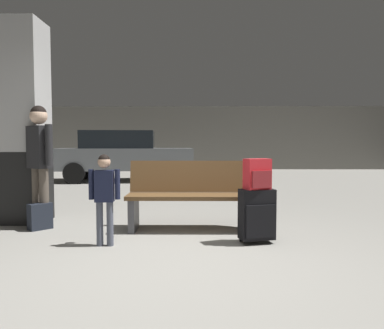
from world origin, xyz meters
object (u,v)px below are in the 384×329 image
at_px(child, 104,190).
at_px(parked_car_far, 123,154).
at_px(backpack_bright, 258,174).
at_px(adult, 39,153).
at_px(bench, 190,195).
at_px(backpack_dark_floor, 40,216).
at_px(suitcase, 257,215).
at_px(structural_pillar, 24,123).

height_order(child, parked_car_far, parked_car_far).
relative_size(backpack_bright, child, 0.34).
bearing_deg(adult, bench, -2.19).
height_order(backpack_bright, child, child).
height_order(bench, adult, adult).
xyz_separation_m(backpack_dark_floor, parked_car_far, (-0.21, 6.28, 0.64)).
height_order(child, adult, adult).
height_order(backpack_dark_floor, parked_car_far, parked_car_far).
height_order(adult, parked_car_far, adult).
bearing_deg(bench, backpack_dark_floor, -179.07).
relative_size(suitcase, backpack_dark_floor, 1.78).
relative_size(child, parked_car_far, 0.23).
height_order(structural_pillar, bench, structural_pillar).
distance_m(structural_pillar, backpack_bright, 3.35).
height_order(bench, backpack_bright, backpack_bright).
height_order(bench, backpack_dark_floor, bench).
relative_size(structural_pillar, backpack_bright, 8.30).
xyz_separation_m(child, backpack_dark_floor, (-1.04, 0.75, -0.45)).
distance_m(backpack_dark_floor, parked_car_far, 6.31).
height_order(structural_pillar, backpack_bright, structural_pillar).
xyz_separation_m(adult, backpack_dark_floor, (0.03, -0.11, -0.83)).
distance_m(structural_pillar, suitcase, 3.46).
distance_m(structural_pillar, parked_car_far, 5.85).
relative_size(structural_pillar, backpack_dark_floor, 8.30).
distance_m(child, parked_car_far, 7.14).
xyz_separation_m(suitcase, backpack_dark_floor, (-2.72, 0.62, -0.15)).
bearing_deg(suitcase, child, -175.44).
bearing_deg(structural_pillar, backpack_bright, -19.11).
relative_size(suitcase, parked_car_far, 0.14).
bearing_deg(child, parked_car_far, 100.12).
bearing_deg(parked_car_far, backpack_dark_floor, -88.07).
bearing_deg(backpack_dark_floor, child, -35.67).
xyz_separation_m(structural_pillar, parked_car_far, (0.18, 5.82, -0.59)).
distance_m(adult, backpack_dark_floor, 0.84).
bearing_deg(parked_car_far, child, -79.88).
relative_size(child, backpack_dark_floor, 2.93).
xyz_separation_m(structural_pillar, backpack_dark_floor, (0.39, -0.46, -1.23)).
relative_size(adult, parked_car_far, 0.38).
xyz_separation_m(suitcase, parked_car_far, (-2.93, 6.89, 0.48)).
relative_size(suitcase, child, 0.61).
relative_size(backpack_dark_floor, parked_car_far, 0.08).
height_order(backpack_bright, adult, adult).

